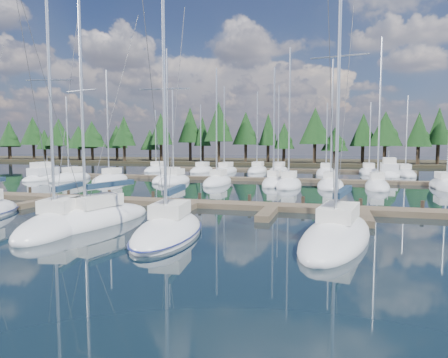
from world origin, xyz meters
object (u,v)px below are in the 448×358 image
(front_sailboat_3, at_px, (92,220))
(motor_yacht_left, at_px, (44,176))
(front_sailboat_4, at_px, (168,231))
(front_sailboat_5, at_px, (337,235))
(main_dock, at_px, (193,205))
(front_sailboat_2, at_px, (59,224))
(motor_yacht_right, at_px, (389,173))

(front_sailboat_3, height_order, motor_yacht_left, front_sailboat_3)
(front_sailboat_4, bearing_deg, front_sailboat_5, 8.65)
(main_dock, height_order, front_sailboat_4, front_sailboat_4)
(front_sailboat_3, xyz_separation_m, motor_yacht_left, (-23.69, 24.42, 0.14))
(front_sailboat_2, xyz_separation_m, front_sailboat_5, (14.86, 1.36, -0.00))
(main_dock, xyz_separation_m, front_sailboat_3, (-3.48, -7.60, 0.09))
(main_dock, xyz_separation_m, motor_yacht_left, (-27.17, 16.82, 0.23))
(front_sailboat_5, bearing_deg, motor_yacht_left, 146.64)
(front_sailboat_5, bearing_deg, motor_yacht_right, 80.02)
(front_sailboat_2, relative_size, front_sailboat_4, 1.09)
(front_sailboat_5, height_order, motor_yacht_left, front_sailboat_5)
(front_sailboat_4, height_order, front_sailboat_5, front_sailboat_5)
(front_sailboat_4, distance_m, motor_yacht_left, 39.06)
(front_sailboat_2, relative_size, front_sailboat_5, 0.93)
(motor_yacht_right, bearing_deg, front_sailboat_3, -116.48)
(front_sailboat_2, distance_m, motor_yacht_left, 34.53)
(main_dock, relative_size, front_sailboat_4, 3.27)
(front_sailboat_3, relative_size, motor_yacht_left, 1.79)
(front_sailboat_5, distance_m, motor_yacht_left, 44.91)
(main_dock, xyz_separation_m, front_sailboat_5, (10.34, -7.88, 0.09))
(main_dock, height_order, front_sailboat_2, front_sailboat_2)
(main_dock, xyz_separation_m, front_sailboat_4, (2.01, -9.14, 0.08))
(motor_yacht_left, bearing_deg, front_sailboat_4, -41.66)
(front_sailboat_2, distance_m, front_sailboat_5, 14.92)
(main_dock, relative_size, motor_yacht_right, 4.81)
(front_sailboat_3, distance_m, motor_yacht_left, 34.02)
(motor_yacht_right, bearing_deg, front_sailboat_2, -116.70)
(main_dock, relative_size, front_sailboat_5, 2.77)
(front_sailboat_2, distance_m, front_sailboat_4, 6.53)
(front_sailboat_2, height_order, motor_yacht_right, front_sailboat_2)
(front_sailboat_3, relative_size, front_sailboat_4, 1.04)
(front_sailboat_4, distance_m, motor_yacht_right, 47.37)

